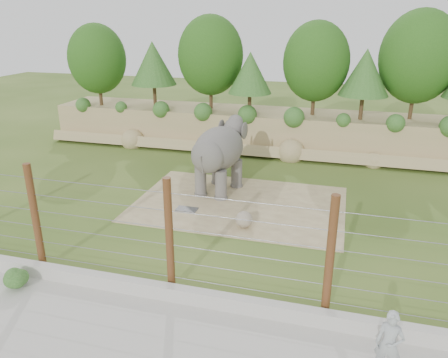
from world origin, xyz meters
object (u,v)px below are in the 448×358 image
(elephant, at_px, (219,158))
(stone_ball, at_px, (244,219))
(barrier_fence, at_px, (169,236))
(zookeeper, at_px, (389,345))

(elephant, distance_m, stone_ball, 4.58)
(barrier_fence, bearing_deg, stone_ball, 75.75)
(elephant, bearing_deg, zookeeper, -44.71)
(elephant, xyz_separation_m, zookeeper, (7.54, -10.83, -0.82))
(elephant, relative_size, barrier_fence, 0.22)
(elephant, relative_size, stone_ball, 6.00)
(stone_ball, xyz_separation_m, barrier_fence, (-1.29, -5.09, 1.62))
(elephant, height_order, stone_ball, elephant)
(stone_ball, distance_m, barrier_fence, 5.50)
(zookeeper, bearing_deg, barrier_fence, -178.64)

